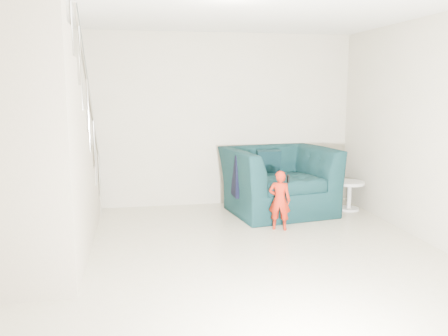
{
  "coord_description": "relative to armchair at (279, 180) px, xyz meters",
  "views": [
    {
      "loc": [
        -0.93,
        -4.65,
        1.87
      ],
      "look_at": [
        0.15,
        1.2,
        0.85
      ],
      "focal_mm": 38.0,
      "sensor_mm": 36.0,
      "label": 1
    }
  ],
  "objects": [
    {
      "name": "floor",
      "position": [
        -1.14,
        -2.05,
        -0.49
      ],
      "size": [
        5.5,
        5.5,
        0.0
      ],
      "primitive_type": "plane",
      "color": "tan",
      "rests_on": "ground"
    },
    {
      "name": "back_wall",
      "position": [
        -1.14,
        0.7,
        0.86
      ],
      "size": [
        5.0,
        0.0,
        5.0
      ],
      "primitive_type": "plane",
      "rotation": [
        1.57,
        0.0,
        0.0
      ],
      "color": "#AAA48B",
      "rests_on": "floor"
    },
    {
      "name": "front_wall",
      "position": [
        -1.14,
        -4.8,
        0.86
      ],
      "size": [
        5.0,
        0.0,
        5.0
      ],
      "primitive_type": "plane",
      "rotation": [
        -1.57,
        0.0,
        0.0
      ],
      "color": "#AAA48B",
      "rests_on": "floor"
    },
    {
      "name": "armchair",
      "position": [
        0.0,
        0.0,
        0.0
      ],
      "size": [
        1.69,
        1.53,
        0.97
      ],
      "primitive_type": "imported",
      "rotation": [
        0.0,
        0.0,
        0.16
      ],
      "color": "black",
      "rests_on": "floor"
    },
    {
      "name": "toddler",
      "position": [
        -0.25,
        -0.86,
        -0.09
      ],
      "size": [
        0.34,
        0.29,
        0.8
      ],
      "primitive_type": "imported",
      "rotation": [
        0.0,
        0.0,
        2.76
      ],
      "color": "#980410",
      "rests_on": "floor"
    },
    {
      "name": "side_table",
      "position": [
        1.11,
        -0.07,
        -0.19
      ],
      "size": [
        0.45,
        0.45,
        0.45
      ],
      "color": "silver",
      "rests_on": "floor"
    },
    {
      "name": "staircase",
      "position": [
        -3.14,
        -1.5,
        0.46
      ],
      "size": [
        1.02,
        3.03,
        3.62
      ],
      "color": "#ADA089",
      "rests_on": "floor"
    },
    {
      "name": "cushion",
      "position": [
        -0.08,
        0.29,
        0.25
      ],
      "size": [
        0.37,
        0.18,
        0.37
      ],
      "primitive_type": "cube",
      "rotation": [
        0.21,
        0.0,
        0.0
      ],
      "color": "black",
      "rests_on": "armchair"
    },
    {
      "name": "throw",
      "position": [
        -0.69,
        -0.02,
        0.13
      ],
      "size": [
        0.06,
        0.55,
        0.62
      ],
      "primitive_type": "cube",
      "color": "black",
      "rests_on": "armchair"
    },
    {
      "name": "phone",
      "position": [
        -0.16,
        -0.91,
        0.2
      ],
      "size": [
        0.02,
        0.05,
        0.1
      ],
      "primitive_type": "cube",
      "rotation": [
        0.0,
        0.0,
        0.04
      ],
      "color": "black",
      "rests_on": "toddler"
    }
  ]
}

